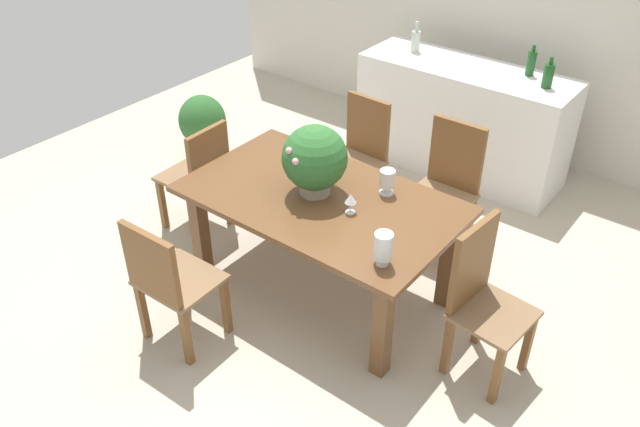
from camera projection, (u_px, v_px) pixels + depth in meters
The scene contains 17 objects.
ground_plane at pixel (338, 273), 4.72m from camera, with size 7.04×7.04×0.00m, color #BCB29E.
back_wall at pixel (516, 9), 5.68m from camera, with size 6.40×0.10×2.60m, color beige.
dining_table at pixel (321, 212), 4.23m from camera, with size 1.78×1.06×0.76m.
chair_near_left at pixel (168, 279), 3.86m from camera, with size 0.47×0.43×0.91m.
chair_far_left at pixel (358, 152), 5.14m from camera, with size 0.46×0.50×0.95m.
chair_far_right at pixel (447, 182), 4.73m from camera, with size 0.45×0.45×0.99m.
chair_head_end at pixel (200, 174), 4.89m from camera, with size 0.47×0.44×0.91m.
chair_foot_end at pixel (482, 295), 3.70m from camera, with size 0.44×0.46×1.00m.
flower_centerpiece at pixel (315, 159), 4.06m from camera, with size 0.42×0.43×0.47m.
crystal_vase_left at pixel (387, 180), 4.14m from camera, with size 0.10×0.10×0.17m.
crystal_vase_center_near at pixel (383, 247), 3.52m from camera, with size 0.11×0.11×0.21m.
wine_glass at pixel (351, 199), 3.96m from camera, with size 0.07×0.07×0.13m.
kitchen_counter at pixel (461, 120), 5.70m from camera, with size 1.83×0.62×0.97m, color white.
wine_bottle_amber at pixel (531, 63), 5.23m from camera, with size 0.07×0.07×0.25m.
wine_bottle_dark at pixel (548, 75), 5.02m from camera, with size 0.08×0.08×0.25m.
wine_bottle_green at pixel (416, 40), 5.69m from camera, with size 0.08×0.08×0.27m.
potted_plant_floor at pixel (203, 124), 5.99m from camera, with size 0.44×0.44×0.60m.
Camera 1 is at (2.14, -2.97, 3.01)m, focal length 36.32 mm.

